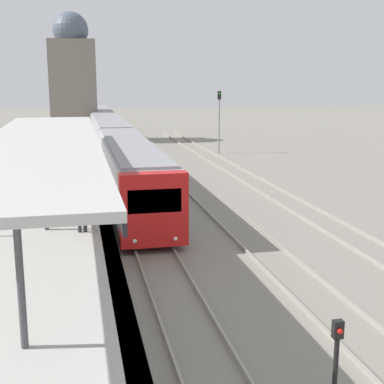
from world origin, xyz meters
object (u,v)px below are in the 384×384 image
(train_near, at_px, (109,136))
(signal_mast_far, at_px, (219,115))
(person_on_platform, at_px, (82,206))
(signal_post_near, at_px, (336,355))

(train_near, distance_m, signal_mast_far, 9.59)
(signal_mast_far, bearing_deg, person_on_platform, -115.14)
(signal_post_near, distance_m, signal_mast_far, 37.18)
(signal_post_near, bearing_deg, train_near, 93.24)
(signal_post_near, bearing_deg, signal_mast_far, 78.50)
(signal_post_near, height_order, signal_mast_far, signal_mast_far)
(train_near, xyz_separation_m, signal_post_near, (2.05, -36.25, -0.59))
(person_on_platform, height_order, signal_mast_far, signal_mast_far)
(signal_mast_far, bearing_deg, signal_post_near, -101.50)
(person_on_platform, bearing_deg, signal_mast_far, 64.86)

